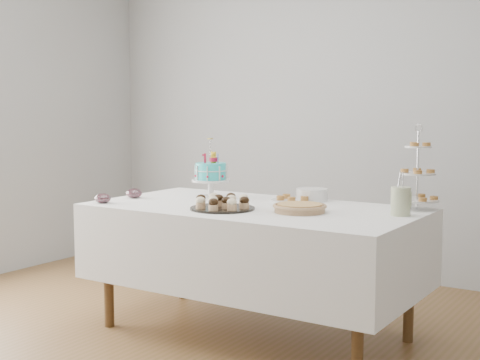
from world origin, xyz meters
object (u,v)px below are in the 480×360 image
Objects in this scene: table at (254,244)px; jam_bowl_b at (134,193)px; tiered_stand at (417,174)px; birthday_cake at (211,181)px; jam_bowl_a at (103,198)px; utensil_pitcher at (401,200)px; pie at (300,207)px; plate_stack at (312,195)px; cupcake_tray at (222,202)px; pastry_plate at (293,199)px.

table is 18.37× the size of jam_bowl_b.
birthday_cake is at bearing -170.50° from tiered_stand.
table is 18.98× the size of jam_bowl_a.
tiered_stand is 0.29m from utensil_pitcher.
tiered_stand is 2.07× the size of utensil_pitcher.
tiered_stand is at bearing 16.71° from jam_bowl_b.
jam_bowl_b is at bearing -178.19° from utensil_pitcher.
jam_bowl_b is (-1.17, -0.05, 0.00)m from pie.
jam_bowl_a is at bearing -164.47° from pie.
jam_bowl_a is (-1.17, -0.33, 0.00)m from pie.
utensil_pitcher reaches higher than jam_bowl_a.
pie is 1.54× the size of plate_stack.
pie is 0.62× the size of tiered_stand.
jam_bowl_b is (-0.40, -0.29, -0.07)m from birthday_cake.
birthday_cake is 0.70m from jam_bowl_a.
tiered_stand reaches higher than plate_stack.
utensil_pitcher reaches higher than plate_stack.
plate_stack is 1.91× the size of jam_bowl_a.
plate_stack is at bearing 108.98° from pie.
tiered_stand is (0.51, 0.46, 0.17)m from pie.
cupcake_tray reaches higher than jam_bowl_a.
jam_bowl_a is (-0.94, -0.67, 0.01)m from pastry_plate.
jam_bowl_a reaches higher than pie.
cupcake_tray reaches higher than pastry_plate.
jam_bowl_a is at bearing -148.07° from birthday_cake.
cupcake_tray is at bearing -160.73° from pie.
pie is at bearing 19.27° from cupcake_tray.
birthday_cake reaches higher than table.
cupcake_tray is at bearing -110.86° from pastry_plate.
pie is (0.78, -0.24, -0.08)m from birthday_cake.
tiered_stand is 1.76m from jam_bowl_b.
utensil_pitcher reaches higher than pastry_plate.
plate_stack is 1.13m from jam_bowl_b.
plate_stack is (-0.66, 0.00, -0.16)m from tiered_stand.
pie is 0.54m from utensil_pitcher.
pie is at bearing -165.51° from utensil_pitcher.
pastry_plate is 1.16m from jam_bowl_a.
pie reaches higher than pastry_plate.
tiered_stand reaches higher than pie.
pastry_plate is at bearing 35.39° from jam_bowl_a.
jam_bowl_b is at bearing -157.55° from pastry_plate.
birthday_cake is 0.66m from plate_stack.
plate_stack is (0.62, 0.21, -0.07)m from birthday_cake.
tiered_stand is at bearing 0.00° from plate_stack.
pie is 1.28× the size of utensil_pitcher.
utensil_pitcher is at bearing -11.72° from pastry_plate.
cupcake_tray is 0.78m from jam_bowl_a.
cupcake_tray is 0.98m from utensil_pitcher.
plate_stack reaches higher than table.
table is 0.42m from pie.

